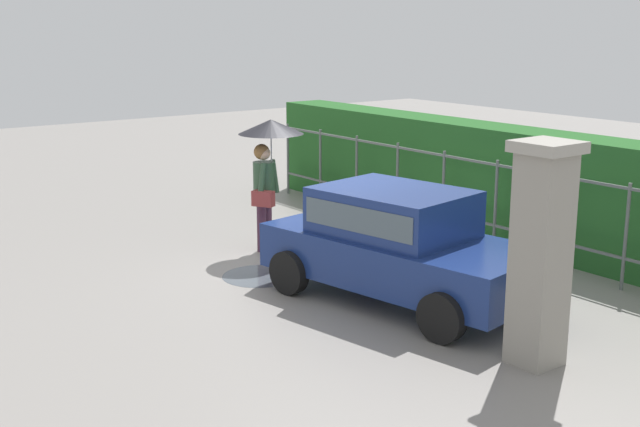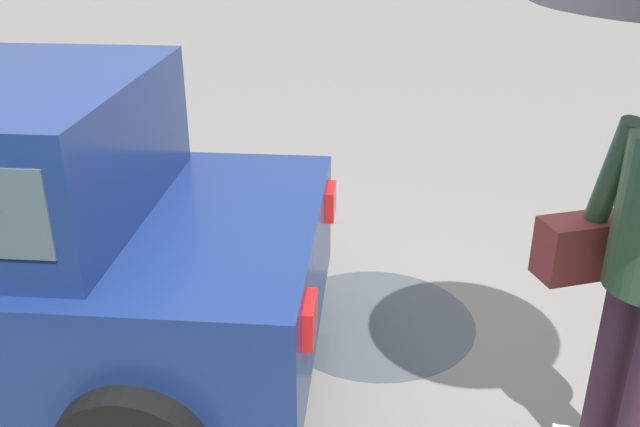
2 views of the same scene
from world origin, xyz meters
name	(u,v)px [view 2 (image 2 of 2)]	position (x,y,z in m)	size (l,w,h in m)	color
ground_plane	(225,420)	(0.00, 0.00, 0.00)	(40.00, 40.00, 0.00)	gray
puddle_near	(375,320)	(-0.51, -0.97, 0.00)	(1.11, 1.11, 0.00)	#4C545B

